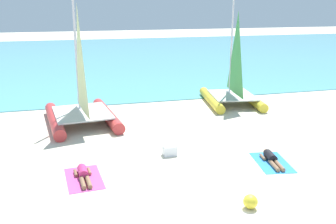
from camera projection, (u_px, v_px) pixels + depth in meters
name	position (u px, v px, depth m)	size (l,w,h in m)	color
ground_plane	(143.00, 109.00, 20.32)	(120.00, 120.00, 0.00)	beige
ocean_water	(102.00, 57.00, 40.02)	(120.00, 40.00, 0.05)	#5BB2C1
sailboat_yellow	(232.00, 89.00, 21.12)	(3.39, 4.70, 5.64)	yellow
sailboat_red	(81.00, 105.00, 17.59)	(3.43, 4.95, 6.09)	#CC3838
towel_left	(84.00, 178.00, 12.28)	(1.10, 1.90, 0.01)	#D84C99
sunbather_left	(83.00, 174.00, 12.31)	(0.57, 1.57, 0.30)	#D83372
towel_right	(272.00, 162.00, 13.52)	(1.10, 1.90, 0.01)	#338CD8
sunbather_right	(271.00, 158.00, 13.55)	(0.66, 1.57, 0.30)	black
beach_ball	(250.00, 202.00, 10.46)	(0.40, 0.40, 0.40)	yellow
cooler_box	(170.00, 151.00, 14.13)	(0.50, 0.36, 0.36)	white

